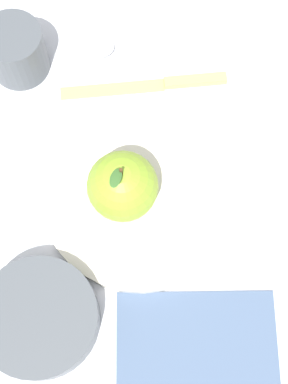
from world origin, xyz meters
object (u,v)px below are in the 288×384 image
(side_bowl, at_px, (39,318))
(cup, at_px, (15,49))
(linen_napkin, at_px, (197,344))
(dinner_plate, at_px, (144,195))
(knife, at_px, (159,84))
(apple, at_px, (123,186))
(spoon, at_px, (109,47))

(side_bowl, relative_size, cup, 1.73)
(linen_napkin, bearing_deg, dinner_plate, -129.12)
(side_bowl, relative_size, knife, 0.73)
(dinner_plate, xyz_separation_m, side_bowl, (0.19, -0.02, 0.02))
(dinner_plate, distance_m, knife, 0.16)
(apple, bearing_deg, knife, -163.42)
(apple, xyz_separation_m, side_bowl, (0.17, -0.00, -0.03))
(apple, bearing_deg, spoon, -141.87)
(side_bowl, bearing_deg, knife, -172.17)
(cup, relative_size, knife, 0.42)
(dinner_plate, relative_size, side_bowl, 1.82)
(linen_napkin, bearing_deg, cup, -116.19)
(knife, bearing_deg, spoon, -97.65)
(side_bowl, bearing_deg, dinner_plate, 173.91)
(apple, xyz_separation_m, cup, (-0.09, -0.22, -0.02))
(dinner_plate, relative_size, apple, 2.57)
(side_bowl, distance_m, linen_napkin, 0.18)
(spoon, bearing_deg, side_bowl, 21.17)
(apple, height_order, spoon, apple)
(side_bowl, relative_size, linen_napkin, 0.73)
(dinner_plate, height_order, spoon, dinner_plate)
(knife, bearing_deg, cup, -67.28)
(dinner_plate, height_order, cup, cup)
(cup, bearing_deg, dinner_plate, 73.47)
(apple, distance_m, cup, 0.24)
(dinner_plate, bearing_deg, knife, -155.34)
(linen_napkin, bearing_deg, knife, -141.10)
(knife, bearing_deg, linen_napkin, 38.90)
(dinner_plate, xyz_separation_m, spoon, (-0.15, -0.15, -0.00))
(cup, xyz_separation_m, linen_napkin, (0.19, 0.38, -0.04))
(cup, height_order, linen_napkin, cup)
(knife, bearing_deg, side_bowl, 7.83)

